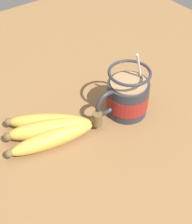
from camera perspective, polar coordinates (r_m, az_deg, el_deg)
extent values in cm
cube|color=brown|center=(67.95, -1.82, -1.98)|extent=(114.91, 114.91, 3.15)
cylinder|color=#28282D|center=(66.16, 5.76, 2.64)|extent=(8.75, 8.75, 7.58)
cylinder|color=maroon|center=(66.28, 5.75, 2.53)|extent=(8.95, 8.95, 3.61)
torus|color=#28282D|center=(62.57, 2.12, 1.68)|extent=(5.85, 0.90, 5.85)
cylinder|color=#997551|center=(63.68, 6.00, 5.28)|extent=(7.55, 7.55, 0.40)
torus|color=#28282D|center=(62.08, 6.18, 7.18)|extent=(8.75, 8.75, 0.60)
cylinder|color=#B2B2B7|center=(65.52, 8.18, 6.33)|extent=(3.99, 0.50, 12.54)
ellipsoid|color=#B2B2B7|center=(68.48, 6.59, 1.70)|extent=(3.00, 2.00, 0.80)
cylinder|color=brown|center=(62.37, 0.12, -1.36)|extent=(2.00, 2.00, 3.00)
ellipsoid|color=#B79338|center=(63.86, -8.38, -1.88)|extent=(15.68, 13.23, 3.75)
sphere|color=brown|center=(65.71, -15.67, -1.75)|extent=(1.69, 1.69, 1.69)
ellipsoid|color=#B79338|center=(62.26, -8.27, -3.24)|extent=(16.77, 10.38, 3.97)
sphere|color=brown|center=(62.76, -15.80, -4.35)|extent=(1.79, 1.79, 1.79)
ellipsoid|color=#B79338|center=(60.91, -7.94, -4.82)|extent=(17.30, 6.65, 3.59)
sphere|color=brown|center=(60.12, -15.57, -7.34)|extent=(1.62, 1.62, 1.62)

